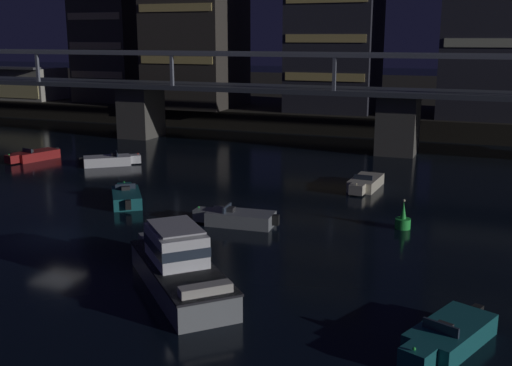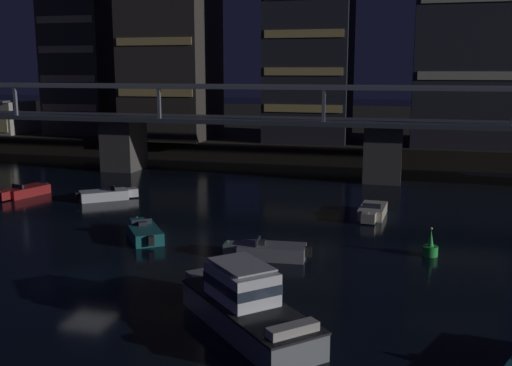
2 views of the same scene
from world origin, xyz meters
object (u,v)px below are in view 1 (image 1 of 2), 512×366
at_px(cabin_cruiser_near_left, 179,265).
at_px(speedboat_near_right, 110,160).
at_px(speedboat_mid_left, 126,197).
at_px(channel_buoy, 403,221).
at_px(waterfront_pavilion, 20,83).
at_px(river_bridge, 260,103).
at_px(speedboat_far_left, 448,336).
at_px(speedboat_mid_center, 365,183).
at_px(tower_west_low, 113,30).
at_px(speedboat_mid_right, 237,218).
at_px(tower_central, 336,18).
at_px(speedboat_near_center, 34,156).

xyz_separation_m(cabin_cruiser_near_left, speedboat_near_right, (-18.23, 21.63, -0.64)).
relative_size(speedboat_mid_left, channel_buoy, 2.68).
relative_size(speedboat_near_right, channel_buoy, 2.65).
height_order(waterfront_pavilion, cabin_cruiser_near_left, waterfront_pavilion).
bearing_deg(river_bridge, speedboat_mid_left, -90.52).
xyz_separation_m(waterfront_pavilion, speedboat_near_right, (32.71, -26.47, -4.02)).
relative_size(river_bridge, speedboat_far_left, 17.86).
xyz_separation_m(river_bridge, waterfront_pavilion, (-41.12, 11.91, 0.19)).
height_order(cabin_cruiser_near_left, channel_buoy, cabin_cruiser_near_left).
xyz_separation_m(speedboat_near_right, speedboat_far_left, (29.76, -22.96, 0.00)).
relative_size(waterfront_pavilion, speedboat_mid_left, 2.62).
height_order(waterfront_pavilion, speedboat_mid_center, waterfront_pavilion).
relative_size(tower_west_low, cabin_cruiser_near_left, 2.43).
bearing_deg(waterfront_pavilion, speedboat_mid_right, -37.77).
bearing_deg(channel_buoy, speedboat_mid_left, -177.27).
distance_m(waterfront_pavilion, speedboat_far_left, 79.76).
bearing_deg(waterfront_pavilion, speedboat_mid_center, -26.10).
relative_size(tower_central, channel_buoy, 12.42).
xyz_separation_m(speedboat_mid_right, channel_buoy, (9.26, 2.78, 0.06)).
bearing_deg(tower_central, tower_west_low, 178.05).
height_order(tower_central, speedboat_mid_center, tower_central).
relative_size(tower_central, speedboat_far_left, 4.33).
bearing_deg(speedboat_mid_center, speedboat_near_right, 178.68).
bearing_deg(channel_buoy, waterfront_pavilion, 148.78).
relative_size(river_bridge, speedboat_mid_left, 19.08).
xyz_separation_m(tower_central, cabin_cruiser_near_left, (5.58, -50.24, -11.93)).
height_order(tower_west_low, speedboat_mid_left, tower_west_low).
relative_size(river_bridge, speedboat_mid_center, 17.26).
bearing_deg(waterfront_pavilion, river_bridge, -16.16).
height_order(speedboat_near_center, speedboat_far_left, same).
bearing_deg(speedboat_far_left, speedboat_mid_right, 139.47).
height_order(tower_central, channel_buoy, tower_central).
xyz_separation_m(cabin_cruiser_near_left, speedboat_mid_right, (-1.20, 9.55, -0.64)).
relative_size(tower_west_low, speedboat_near_right, 4.17).
bearing_deg(tower_central, channel_buoy, -70.21).
bearing_deg(channel_buoy, speedboat_near_right, 160.51).
bearing_deg(speedboat_far_left, speedboat_mid_center, 108.23).
xyz_separation_m(river_bridge, tower_west_low, (-27.26, 15.13, 7.52)).
relative_size(tower_west_low, speedboat_mid_left, 4.11).
distance_m(speedboat_far_left, channel_buoy, 14.09).
distance_m(cabin_cruiser_near_left, speedboat_mid_left, 15.26).
relative_size(speedboat_near_center, speedboat_mid_right, 0.99).
bearing_deg(cabin_cruiser_near_left, tower_central, 96.34).
relative_size(river_bridge, speedboat_near_right, 19.35).
distance_m(speedboat_near_center, speedboat_mid_left, 18.56).
xyz_separation_m(speedboat_mid_right, speedboat_far_left, (12.73, -10.88, 0.00)).
relative_size(waterfront_pavilion, speedboat_mid_right, 2.37).
xyz_separation_m(speedboat_near_right, channel_buoy, (26.29, -9.31, 0.06)).
distance_m(speedboat_mid_center, speedboat_far_left, 23.63).
xyz_separation_m(tower_central, speedboat_mid_right, (4.38, -40.69, -12.56)).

